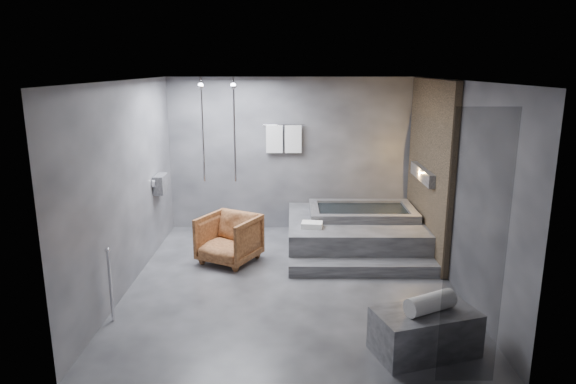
{
  "coord_description": "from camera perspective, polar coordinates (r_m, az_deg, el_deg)",
  "views": [
    {
      "loc": [
        -0.01,
        -6.81,
        2.98
      ],
      "look_at": [
        -0.06,
        0.3,
        1.23
      ],
      "focal_mm": 32.0,
      "sensor_mm": 36.0,
      "label": 1
    }
  ],
  "objects": [
    {
      "name": "deck_towel",
      "position": [
        8.12,
        2.68,
        -3.66
      ],
      "size": [
        0.35,
        0.28,
        0.09
      ],
      "primitive_type": "cube",
      "rotation": [
        0.0,
        0.0,
        -0.13
      ],
      "color": "white",
      "rests_on": "tub_deck"
    },
    {
      "name": "rolled_towel",
      "position": [
        5.66,
        15.52,
        -11.79
      ],
      "size": [
        0.59,
        0.45,
        0.2
      ],
      "primitive_type": "cylinder",
      "rotation": [
        0.0,
        1.57,
        0.5
      ],
      "color": "silver",
      "rests_on": "concrete_bench"
    },
    {
      "name": "concrete_bench",
      "position": [
        5.82,
        14.95,
        -14.79
      ],
      "size": [
        1.19,
        0.89,
        0.48
      ],
      "primitive_type": "cube",
      "rotation": [
        0.0,
        0.0,
        0.31
      ],
      "color": "#37373A",
      "rests_on": "ground"
    },
    {
      "name": "tub_deck",
      "position": [
        8.76,
        7.34,
        -4.47
      ],
      "size": [
        2.2,
        2.0,
        0.5
      ],
      "primitive_type": "cube",
      "color": "#353537",
      "rests_on": "ground"
    },
    {
      "name": "driftwood_chair",
      "position": [
        8.05,
        -6.57,
        -5.17
      ],
      "size": [
        1.09,
        1.1,
        0.75
      ],
      "primitive_type": "imported",
      "rotation": [
        0.0,
        0.0,
        -0.48
      ],
      "color": "#4E2813",
      "rests_on": "ground"
    },
    {
      "name": "room",
      "position": [
        7.17,
        3.63,
        3.75
      ],
      "size": [
        5.0,
        5.04,
        2.82
      ],
      "color": "#2F2F32",
      "rests_on": "ground"
    },
    {
      "name": "tub_step",
      "position": [
        7.71,
        8.34,
        -8.35
      ],
      "size": [
        2.2,
        0.36,
        0.18
      ],
      "primitive_type": "cube",
      "color": "#353537",
      "rests_on": "ground"
    }
  ]
}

